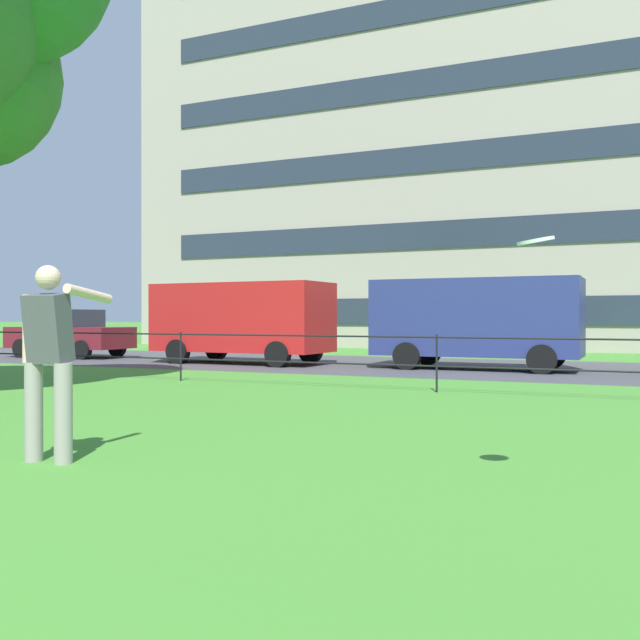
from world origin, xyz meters
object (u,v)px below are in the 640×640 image
panel_van_far_left (242,318)px  car_maroon_right (69,333)px  apartment_building_background (475,151)px  frisbee (536,241)px  panel_van_left (477,318)px  person_thrower (49,356)px

panel_van_far_left → car_maroon_right: bearing=177.4°
car_maroon_right → apartment_building_background: size_ratio=0.14×
frisbee → panel_van_far_left: 15.03m
car_maroon_right → panel_van_far_left: panel_van_far_left is taller
panel_van_far_left → panel_van_left: same height
frisbee → car_maroon_right: 20.06m
panel_van_far_left → apartment_building_background: apartment_building_background is taller
car_maroon_right → panel_van_far_left: bearing=-2.6°
car_maroon_right → panel_van_left: bearing=0.9°
panel_van_far_left → panel_van_left: 6.48m
person_thrower → panel_van_left: 12.90m
frisbee → panel_van_left: 12.58m
frisbee → car_maroon_right: bearing=143.2°
frisbee → panel_van_far_left: panel_van_far_left is taller
frisbee → car_maroon_right: frisbee is taller
panel_van_far_left → panel_van_left: (6.46, 0.51, 0.00)m
person_thrower → panel_van_left: size_ratio=0.35×
apartment_building_background → frisbee: bearing=-77.4°
apartment_building_background → person_thrower: bearing=-85.5°
car_maroon_right → apartment_building_background: 21.30m
panel_van_left → panel_van_far_left: bearing=-175.5°
person_thrower → car_maroon_right: size_ratio=0.44×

